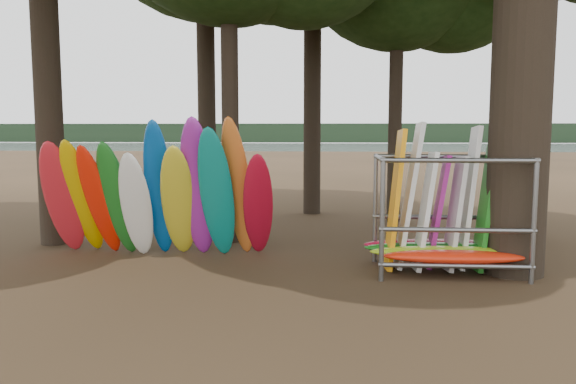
{
  "coord_description": "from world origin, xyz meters",
  "views": [
    {
      "loc": [
        0.51,
        -10.34,
        2.72
      ],
      "look_at": [
        -0.36,
        1.5,
        1.4
      ],
      "focal_mm": 35.0,
      "sensor_mm": 36.0,
      "label": 1
    }
  ],
  "objects": [
    {
      "name": "ground",
      "position": [
        0.0,
        0.0,
        0.0
      ],
      "size": [
        120.0,
        120.0,
        0.0
      ],
      "primitive_type": "plane",
      "color": "#47331E",
      "rests_on": "ground"
    },
    {
      "name": "lake",
      "position": [
        0.0,
        60.0,
        0.0
      ],
      "size": [
        160.0,
        160.0,
        0.0
      ],
      "primitive_type": "plane",
      "color": "gray",
      "rests_on": "ground"
    },
    {
      "name": "far_shore",
      "position": [
        0.0,
        110.0,
        2.0
      ],
      "size": [
        160.0,
        4.0,
        4.0
      ],
      "primitive_type": "cube",
      "color": "black",
      "rests_on": "ground"
    },
    {
      "name": "kayak_row",
      "position": [
        -3.06,
        1.16,
        1.31
      ],
      "size": [
        5.07,
        1.79,
        3.11
      ],
      "color": "red",
      "rests_on": "ground"
    },
    {
      "name": "storage_rack",
      "position": [
        2.78,
        0.42,
        1.04
      ],
      "size": [
        3.15,
        1.57,
        2.88
      ],
      "color": "slate",
      "rests_on": "ground"
    }
  ]
}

